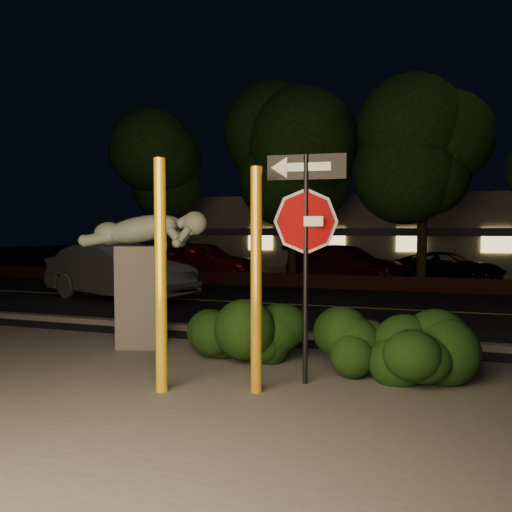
{
  "coord_description": "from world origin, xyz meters",
  "views": [
    {
      "loc": [
        2.36,
        -6.56,
        2.11
      ],
      "look_at": [
        -0.65,
        2.68,
        1.6
      ],
      "focal_mm": 35.0,
      "sensor_mm": 36.0,
      "label": 1
    }
  ],
  "objects": [
    {
      "name": "parked_car_dark",
      "position": [
        3.52,
        15.03,
        0.61
      ],
      "size": [
        4.76,
        3.15,
        1.22
      ],
      "primitive_type": "imported",
      "rotation": [
        0.0,
        0.0,
        1.85
      ],
      "color": "black",
      "rests_on": "ground"
    },
    {
      "name": "tree_far_b",
      "position": [
        -2.5,
        13.2,
        6.05
      ],
      "size": [
        5.2,
        5.2,
        8.41
      ],
      "color": "black",
      "rests_on": "ground"
    },
    {
      "name": "hedge_far_right",
      "position": [
        2.59,
        0.47,
        0.55
      ],
      "size": [
        1.83,
        1.44,
        1.11
      ],
      "primitive_type": "ellipsoid",
      "rotation": [
        0.0,
        0.0,
        -0.32
      ],
      "color": "black",
      "rests_on": "ground"
    },
    {
      "name": "brick_wall",
      "position": [
        0.0,
        11.3,
        0.25
      ],
      "size": [
        40.0,
        0.35,
        0.5
      ],
      "primitive_type": "cube",
      "color": "#491D17",
      "rests_on": "ground"
    },
    {
      "name": "patio",
      "position": [
        0.0,
        -1.0,
        0.01
      ],
      "size": [
        14.0,
        6.0,
        0.02
      ],
      "primitive_type": "cube",
      "color": "#4C4944",
      "rests_on": "ground"
    },
    {
      "name": "parked_car_red",
      "position": [
        -6.5,
        13.16,
        0.83
      ],
      "size": [
        4.87,
        2.01,
        1.65
      ],
      "primitive_type": "imported",
      "rotation": [
        0.0,
        0.0,
        1.56
      ],
      "color": "maroon",
      "rests_on": "ground"
    },
    {
      "name": "sculpture",
      "position": [
        -2.33,
        1.27,
        1.5
      ],
      "size": [
        2.28,
        1.14,
        2.44
      ],
      "rotation": [
        0.0,
        0.0,
        0.26
      ],
      "color": "#4C4944",
      "rests_on": "ground"
    },
    {
      "name": "lane_marking",
      "position": [
        0.0,
        7.0,
        0.02
      ],
      "size": [
        80.0,
        0.12,
        0.0
      ],
      "primitive_type": "cube",
      "color": "#B4B048",
      "rests_on": "road"
    },
    {
      "name": "tree_far_c",
      "position": [
        2.5,
        12.8,
        5.66
      ],
      "size": [
        4.8,
        4.8,
        7.84
      ],
      "color": "black",
      "rests_on": "ground"
    },
    {
      "name": "building",
      "position": [
        0.0,
        24.99,
        2.0
      ],
      "size": [
        22.0,
        10.2,
        4.0
      ],
      "color": "#726A5B",
      "rests_on": "ground"
    },
    {
      "name": "signpost",
      "position": [
        0.92,
        0.01,
        2.22
      ],
      "size": [
        1.06,
        0.14,
        3.11
      ],
      "rotation": [
        0.0,
        0.0,
        0.08
      ],
      "color": "black",
      "rests_on": "ground"
    },
    {
      "name": "yellow_pole_left",
      "position": [
        -0.77,
        -0.89,
        1.51
      ],
      "size": [
        0.15,
        0.15,
        3.02
      ],
      "primitive_type": "cylinder",
      "color": "yellow",
      "rests_on": "ground"
    },
    {
      "name": "road",
      "position": [
        0.0,
        7.0,
        0.01
      ],
      "size": [
        80.0,
        8.0,
        0.01
      ],
      "primitive_type": "cube",
      "color": "black",
      "rests_on": "ground"
    },
    {
      "name": "hedge_right",
      "position": [
        1.65,
        0.61,
        0.52
      ],
      "size": [
        1.7,
        1.07,
        1.04
      ],
      "primitive_type": "ellipsoid",
      "rotation": [
        0.0,
        0.0,
        0.14
      ],
      "color": "black",
      "rests_on": "ground"
    },
    {
      "name": "curb",
      "position": [
        0.0,
        2.9,
        0.06
      ],
      "size": [
        80.0,
        0.25,
        0.12
      ],
      "primitive_type": "cube",
      "color": "#4C4944",
      "rests_on": "ground"
    },
    {
      "name": "parked_car_darkred",
      "position": [
        -0.39,
        13.75,
        0.74
      ],
      "size": [
        5.52,
        3.6,
        1.49
      ],
      "primitive_type": "imported",
      "rotation": [
        0.0,
        0.0,
        1.25
      ],
      "color": "#430E15",
      "rests_on": "ground"
    },
    {
      "name": "yellow_pole_right",
      "position": [
        0.4,
        -0.54,
        1.45
      ],
      "size": [
        0.15,
        0.15,
        2.91
      ],
      "primitive_type": "cylinder",
      "color": "gold",
      "rests_on": "ground"
    },
    {
      "name": "silver_sedan",
      "position": [
        -6.3,
        6.57,
        0.85
      ],
      "size": [
        5.45,
        3.18,
        1.7
      ],
      "primitive_type": "imported",
      "rotation": [
        0.0,
        0.0,
        1.28
      ],
      "color": "#A7A7AC",
      "rests_on": "ground"
    },
    {
      "name": "ground",
      "position": [
        0.0,
        10.0,
        0.0
      ],
      "size": [
        90.0,
        90.0,
        0.0
      ],
      "primitive_type": "plane",
      "color": "black",
      "rests_on": "ground"
    },
    {
      "name": "parking_lot",
      "position": [
        0.0,
        17.0,
        0.01
      ],
      "size": [
        40.0,
        12.0,
        0.01
      ],
      "primitive_type": "cube",
      "color": "black",
      "rests_on": "ground"
    },
    {
      "name": "tree_far_a",
      "position": [
        -8.0,
        13.0,
        5.34
      ],
      "size": [
        4.6,
        4.6,
        7.43
      ],
      "color": "black",
      "rests_on": "ground"
    },
    {
      "name": "hedge_center",
      "position": [
        -0.4,
        0.94,
        0.55
      ],
      "size": [
        2.27,
        1.44,
        1.1
      ],
      "primitive_type": "ellipsoid",
      "rotation": [
        0.0,
        0.0,
        0.23
      ],
      "color": "black",
      "rests_on": "ground"
    }
  ]
}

